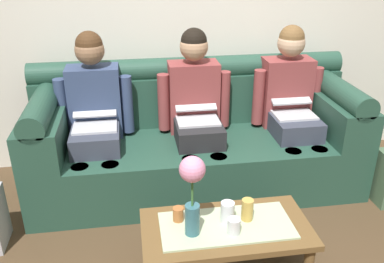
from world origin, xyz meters
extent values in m
cube|color=#234738|center=(0.00, 1.10, 0.21)|extent=(2.47, 0.88, 0.42)
cube|color=#234738|center=(0.00, 1.43, 0.62)|extent=(2.47, 0.22, 0.40)
cylinder|color=#234738|center=(0.00, 1.43, 0.87)|extent=(2.47, 0.18, 0.18)
cube|color=#234738|center=(-1.09, 1.10, 0.56)|extent=(0.28, 0.88, 0.28)
cylinder|color=#234738|center=(-1.09, 1.10, 0.74)|extent=(0.18, 0.88, 0.18)
cube|color=#234738|center=(1.09, 1.10, 0.56)|extent=(0.28, 0.88, 0.28)
cylinder|color=#234738|center=(1.09, 1.10, 0.74)|extent=(0.18, 0.88, 0.18)
cube|color=#383D4C|center=(-0.75, 1.04, 0.49)|extent=(0.34, 0.40, 0.15)
cylinder|color=#383D4C|center=(-0.85, 0.78, 0.21)|extent=(0.12, 0.12, 0.42)
cylinder|color=#383D4C|center=(-0.65, 0.78, 0.21)|extent=(0.12, 0.12, 0.42)
cube|color=navy|center=(-0.75, 1.28, 0.69)|extent=(0.38, 0.22, 0.54)
cylinder|color=navy|center=(-0.98, 1.24, 0.67)|extent=(0.09, 0.09, 0.44)
cylinder|color=navy|center=(-0.51, 1.24, 0.67)|extent=(0.09, 0.09, 0.44)
sphere|color=#936B4C|center=(-0.75, 1.26, 1.08)|extent=(0.21, 0.21, 0.21)
sphere|color=#472D19|center=(-0.75, 1.26, 1.12)|extent=(0.19, 0.19, 0.19)
cube|color=silver|center=(-0.75, 1.06, 0.58)|extent=(0.31, 0.22, 0.02)
cube|color=silver|center=(-0.75, 1.22, 0.68)|extent=(0.31, 0.19, 0.11)
cube|color=black|center=(-0.75, 1.21, 0.67)|extent=(0.27, 0.17, 0.09)
cube|color=#232326|center=(0.00, 1.04, 0.49)|extent=(0.34, 0.40, 0.15)
cylinder|color=#232326|center=(-0.10, 0.78, 0.21)|extent=(0.12, 0.12, 0.42)
cylinder|color=#232326|center=(0.10, 0.78, 0.21)|extent=(0.12, 0.12, 0.42)
cube|color=brown|center=(0.00, 1.28, 0.69)|extent=(0.38, 0.22, 0.54)
cylinder|color=brown|center=(-0.23, 1.24, 0.67)|extent=(0.09, 0.09, 0.44)
cylinder|color=brown|center=(0.23, 1.24, 0.67)|extent=(0.09, 0.09, 0.44)
sphere|color=tan|center=(0.00, 1.26, 1.08)|extent=(0.21, 0.21, 0.21)
sphere|color=black|center=(0.00, 1.26, 1.12)|extent=(0.19, 0.19, 0.19)
cube|color=silver|center=(0.00, 1.06, 0.58)|extent=(0.31, 0.22, 0.02)
cube|color=silver|center=(0.00, 1.21, 0.68)|extent=(0.31, 0.20, 0.10)
cube|color=black|center=(0.00, 1.21, 0.68)|extent=(0.27, 0.17, 0.08)
cube|color=#383D4C|center=(0.75, 1.04, 0.49)|extent=(0.34, 0.40, 0.15)
cylinder|color=#383D4C|center=(0.65, 0.78, 0.21)|extent=(0.12, 0.12, 0.42)
cylinder|color=#383D4C|center=(0.85, 0.78, 0.21)|extent=(0.12, 0.12, 0.42)
cube|color=brown|center=(0.75, 1.28, 0.69)|extent=(0.38, 0.22, 0.54)
cylinder|color=brown|center=(0.51, 1.24, 0.67)|extent=(0.09, 0.09, 0.44)
cylinder|color=brown|center=(0.98, 1.24, 0.67)|extent=(0.09, 0.09, 0.44)
sphere|color=tan|center=(0.75, 1.26, 1.08)|extent=(0.21, 0.21, 0.21)
sphere|color=brown|center=(0.75, 1.26, 1.12)|extent=(0.19, 0.19, 0.19)
cube|color=silver|center=(0.75, 1.06, 0.58)|extent=(0.31, 0.22, 0.02)
cube|color=silver|center=(0.75, 1.21, 0.68)|extent=(0.31, 0.20, 0.09)
cube|color=black|center=(0.75, 1.20, 0.68)|extent=(0.27, 0.18, 0.07)
cube|color=brown|center=(0.00, 0.11, 0.33)|extent=(0.94, 0.48, 0.04)
cube|color=#B2C69E|center=(0.00, 0.11, 0.35)|extent=(0.73, 0.34, 0.01)
cylinder|color=brown|center=(-0.42, 0.30, 0.15)|extent=(0.06, 0.06, 0.31)
cylinder|color=brown|center=(0.42, 0.30, 0.15)|extent=(0.06, 0.06, 0.31)
cylinder|color=#336672|center=(-0.20, 0.06, 0.44)|extent=(0.08, 0.08, 0.18)
cylinder|color=#3D7538|center=(-0.20, 0.06, 0.62)|extent=(0.01, 0.01, 0.17)
sphere|color=pink|center=(-0.20, 0.06, 0.75)|extent=(0.14, 0.14, 0.14)
cylinder|color=gold|center=(0.13, 0.14, 0.42)|extent=(0.07, 0.07, 0.13)
cylinder|color=#B26633|center=(-0.26, 0.19, 0.40)|extent=(0.06, 0.06, 0.08)
cylinder|color=silver|center=(0.01, 0.14, 0.42)|extent=(0.08, 0.08, 0.12)
cylinder|color=silver|center=(0.02, 0.03, 0.40)|extent=(0.07, 0.07, 0.09)
camera|label=1|loc=(-0.47, -1.72, 1.78)|focal=38.80mm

